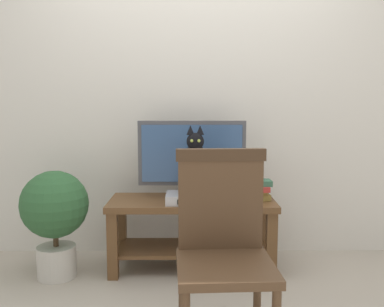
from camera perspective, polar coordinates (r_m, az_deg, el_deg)
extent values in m
plane|color=#ADA393|center=(2.71, 0.73, -19.26)|extent=(12.00, 12.00, 0.00)
cube|color=silver|center=(3.40, 0.48, 10.39)|extent=(7.00, 0.12, 2.80)
cube|color=brown|center=(3.05, 0.00, -6.57)|extent=(1.17, 0.47, 0.04)
cube|color=brown|center=(2.99, -10.50, -12.01)|extent=(0.07, 0.07, 0.46)
cube|color=brown|center=(3.00, 10.51, -11.97)|extent=(0.07, 0.07, 0.46)
cube|color=brown|center=(3.34, -9.36, -9.95)|extent=(0.07, 0.07, 0.46)
cube|color=brown|center=(3.35, 9.30, -9.92)|extent=(0.07, 0.07, 0.46)
cube|color=brown|center=(3.15, 0.00, -12.49)|extent=(1.07, 0.39, 0.02)
cube|color=#4C4C51|center=(3.14, -0.01, -5.50)|extent=(0.36, 0.20, 0.03)
cube|color=#4C4C51|center=(3.13, -0.01, -4.70)|extent=(0.06, 0.04, 0.06)
cube|color=#4C4C51|center=(3.09, -0.01, 0.07)|extent=(0.77, 0.05, 0.47)
cube|color=#385684|center=(3.06, -0.01, 0.00)|extent=(0.72, 0.01, 0.41)
sphere|color=#2672F2|center=(3.12, 6.88, -4.00)|extent=(0.01, 0.01, 0.01)
cube|color=#BCBCC1|center=(2.96, 0.42, -5.95)|extent=(0.40, 0.23, 0.06)
cube|color=black|center=(2.84, 0.45, -6.48)|extent=(0.24, 0.01, 0.03)
ellipsoid|color=black|center=(2.92, 0.42, -2.76)|extent=(0.22, 0.27, 0.27)
ellipsoid|color=black|center=(2.88, 0.43, -1.21)|extent=(0.19, 0.17, 0.24)
sphere|color=black|center=(2.85, 0.44, 1.62)|extent=(0.12, 0.12, 0.12)
cone|color=black|center=(2.84, -0.21, 3.15)|extent=(0.05, 0.05, 0.06)
cone|color=black|center=(2.84, 1.09, 3.15)|extent=(0.05, 0.05, 0.06)
sphere|color=#B2C64C|center=(2.79, -0.03, 1.70)|extent=(0.02, 0.02, 0.02)
sphere|color=#B2C64C|center=(2.79, 0.93, 1.70)|extent=(0.02, 0.02, 0.02)
cylinder|color=black|center=(2.85, 1.77, -5.29)|extent=(0.09, 0.22, 0.04)
cylinder|color=#513823|center=(2.28, -1.28, -18.61)|extent=(0.04, 0.04, 0.42)
cylinder|color=#513823|center=(2.32, 8.67, -18.19)|extent=(0.04, 0.04, 0.42)
cube|color=#513823|center=(2.03, 4.47, -14.83)|extent=(0.46, 0.46, 0.04)
cube|color=#513823|center=(2.14, 3.82, -6.07)|extent=(0.42, 0.06, 0.50)
cube|color=#412C1C|center=(2.10, 3.87, -0.17)|extent=(0.44, 0.07, 0.06)
cube|color=olive|center=(3.07, 8.21, -5.74)|extent=(0.23, 0.17, 0.04)
cube|color=olive|center=(3.08, 8.12, -5.08)|extent=(0.19, 0.18, 0.02)
cube|color=#B2332D|center=(3.06, 8.36, -4.57)|extent=(0.20, 0.18, 0.04)
cube|color=#38664C|center=(3.06, 8.53, -3.87)|extent=(0.22, 0.13, 0.04)
cylinder|color=beige|center=(3.15, -17.57, -13.54)|extent=(0.26, 0.26, 0.22)
cylinder|color=#332319|center=(3.12, -17.64, -11.84)|extent=(0.24, 0.24, 0.02)
cylinder|color=#4C3823|center=(3.10, -17.68, -10.70)|extent=(0.04, 0.04, 0.11)
sphere|color=#2D5B33|center=(3.04, -17.84, -6.45)|extent=(0.45, 0.45, 0.45)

